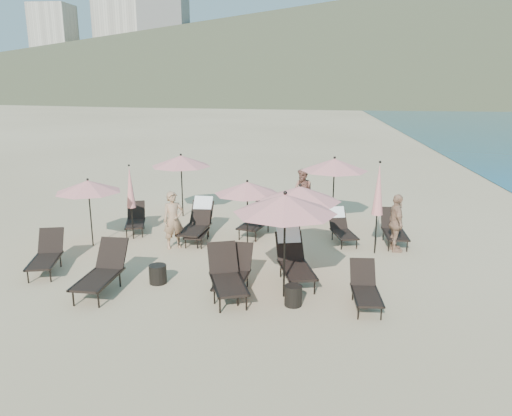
# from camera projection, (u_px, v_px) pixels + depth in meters

# --- Properties ---
(ground) EXTENTS (800.00, 800.00, 0.00)m
(ground) POSITION_uv_depth(u_px,v_px,m) (261.00, 291.00, 11.72)
(ground) COLOR #D6BA8C
(ground) RESTS_ON ground
(volcanic_headland) EXTENTS (690.00, 690.00, 55.00)m
(volcanic_headland) POSITION_uv_depth(u_px,v_px,m) (429.00, 42.00, 290.03)
(volcanic_headland) COLOR brown
(volcanic_headland) RESTS_ON ground
(hotel_skyline) EXTENTS (109.00, 82.00, 55.00)m
(hotel_skyline) POSITION_uv_depth(u_px,v_px,m) (136.00, 44.00, 276.02)
(hotel_skyline) COLOR beige
(hotel_skyline) RESTS_ON ground
(lounger_0) EXTENTS (1.01, 1.78, 0.96)m
(lounger_0) POSITION_uv_depth(u_px,v_px,m) (46.00, 254.00, 12.82)
(lounger_0) COLOR black
(lounger_0) RESTS_ON ground
(lounger_1) EXTENTS (0.79, 1.89, 1.07)m
(lounger_1) POSITION_uv_depth(u_px,v_px,m) (102.00, 271.00, 11.59)
(lounger_1) COLOR black
(lounger_1) RESTS_ON ground
(lounger_2) EXTENTS (1.23, 1.95, 1.05)m
(lounger_2) POSITION_uv_depth(u_px,v_px,m) (227.00, 275.00, 11.34)
(lounger_2) COLOR black
(lounger_2) RESTS_ON ground
(lounger_3) EXTENTS (0.79, 1.73, 0.97)m
(lounger_3) POSITION_uv_depth(u_px,v_px,m) (234.00, 272.00, 11.62)
(lounger_3) COLOR black
(lounger_3) RESTS_ON ground
(lounger_4) EXTENTS (1.11, 1.98, 1.17)m
(lounger_4) POSITION_uv_depth(u_px,v_px,m) (294.00, 258.00, 12.26)
(lounger_4) COLOR black
(lounger_4) RESTS_ON ground
(lounger_5) EXTENTS (0.62, 1.52, 0.86)m
(lounger_5) POSITION_uv_depth(u_px,v_px,m) (365.00, 288.00, 10.87)
(lounger_5) COLOR black
(lounger_5) RESTS_ON ground
(lounger_6) EXTENTS (0.95, 1.62, 0.87)m
(lounger_6) POSITION_uv_depth(u_px,v_px,m) (136.00, 219.00, 16.22)
(lounger_6) COLOR black
(lounger_6) RESTS_ON ground
(lounger_7) EXTENTS (0.58, 1.49, 0.86)m
(lounger_7) POSITION_uv_depth(u_px,v_px,m) (198.00, 229.00, 15.20)
(lounger_7) COLOR black
(lounger_7) RESTS_ON ground
(lounger_8) EXTENTS (0.86, 1.96, 1.18)m
(lounger_8) POSITION_uv_depth(u_px,v_px,m) (198.00, 221.00, 15.48)
(lounger_8) COLOR black
(lounger_8) RESTS_ON ground
(lounger_9) EXTENTS (1.13, 1.86, 1.00)m
(lounger_9) POSITION_uv_depth(u_px,v_px,m) (257.00, 220.00, 15.96)
(lounger_9) COLOR black
(lounger_9) RESTS_ON ground
(lounger_10) EXTENTS (0.89, 1.60, 0.95)m
(lounger_10) POSITION_uv_depth(u_px,v_px,m) (341.00, 227.00, 15.21)
(lounger_10) COLOR black
(lounger_10) RESTS_ON ground
(lounger_11) EXTENTS (0.65, 1.67, 0.96)m
(lounger_11) POSITION_uv_depth(u_px,v_px,m) (394.00, 229.00, 15.03)
(lounger_11) COLOR black
(lounger_11) RESTS_ON ground
(umbrella_open_0) EXTENTS (1.90, 1.90, 2.05)m
(umbrella_open_0) POSITION_uv_depth(u_px,v_px,m) (88.00, 186.00, 14.46)
(umbrella_open_0) COLOR black
(umbrella_open_0) RESTS_ON ground
(umbrella_open_1) EXTENTS (1.91, 1.91, 2.05)m
(umbrella_open_1) POSITION_uv_depth(u_px,v_px,m) (247.00, 188.00, 14.21)
(umbrella_open_1) COLOR black
(umbrella_open_1) RESTS_ON ground
(umbrella_open_2) EXTENTS (2.10, 2.10, 2.26)m
(umbrella_open_2) POSITION_uv_depth(u_px,v_px,m) (300.00, 194.00, 12.66)
(umbrella_open_2) COLOR black
(umbrella_open_2) RESTS_ON ground
(umbrella_open_3) EXTENTS (2.13, 2.13, 2.29)m
(umbrella_open_3) POSITION_uv_depth(u_px,v_px,m) (181.00, 161.00, 17.64)
(umbrella_open_3) COLOR black
(umbrella_open_3) RESTS_ON ground
(umbrella_open_4) EXTENTS (2.21, 2.21, 2.38)m
(umbrella_open_4) POSITION_uv_depth(u_px,v_px,m) (334.00, 165.00, 16.38)
(umbrella_open_4) COLOR black
(umbrella_open_4) RESTS_ON ground
(umbrella_open_5) EXTENTS (2.30, 2.30, 2.47)m
(umbrella_open_5) POSITION_uv_depth(u_px,v_px,m) (285.00, 204.00, 10.86)
(umbrella_open_5) COLOR black
(umbrella_open_5) RESTS_ON ground
(umbrella_closed_0) EXTENTS (0.31, 0.31, 2.67)m
(umbrella_closed_0) POSITION_uv_depth(u_px,v_px,m) (378.00, 190.00, 13.79)
(umbrella_closed_0) COLOR black
(umbrella_closed_0) RESTS_ON ground
(umbrella_closed_1) EXTENTS (0.27, 0.27, 2.35)m
(umbrella_closed_1) POSITION_uv_depth(u_px,v_px,m) (130.00, 187.00, 15.15)
(umbrella_closed_1) COLOR black
(umbrella_closed_1) RESTS_ON ground
(side_table_0) EXTENTS (0.43, 0.43, 0.46)m
(side_table_0) POSITION_uv_depth(u_px,v_px,m) (158.00, 274.00, 12.10)
(side_table_0) COLOR black
(side_table_0) RESTS_ON ground
(side_table_1) EXTENTS (0.39, 0.39, 0.46)m
(side_table_1) POSITION_uv_depth(u_px,v_px,m) (293.00, 296.00, 10.90)
(side_table_1) COLOR black
(side_table_1) RESTS_ON ground
(beachgoer_a) EXTENTS (0.74, 0.66, 1.69)m
(beachgoer_a) POSITION_uv_depth(u_px,v_px,m) (173.00, 220.00, 14.51)
(beachgoer_a) COLOR #A97D5B
(beachgoer_a) RESTS_ON ground
(beachgoer_b) EXTENTS (1.03, 1.03, 1.68)m
(beachgoer_b) POSITION_uv_depth(u_px,v_px,m) (303.00, 192.00, 18.19)
(beachgoer_b) COLOR #905A4A
(beachgoer_b) RESTS_ON ground
(beachgoer_c) EXTENTS (0.52, 1.03, 1.68)m
(beachgoer_c) POSITION_uv_depth(u_px,v_px,m) (396.00, 223.00, 14.22)
(beachgoer_c) COLOR tan
(beachgoer_c) RESTS_ON ground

